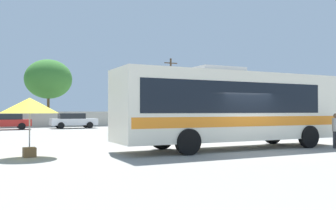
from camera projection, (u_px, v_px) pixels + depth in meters
ground_plane at (150, 137)px, 24.57m from camera, size 300.00×300.00×0.00m
perimeter_wall at (84, 119)px, 40.34m from camera, size 80.00×0.30×1.66m
coach_bus_cream_orange at (231, 106)px, 16.66m from camera, size 11.18×2.92×3.69m
attendant_by_bus_door at (336, 129)px, 16.85m from camera, size 0.36×0.36×1.62m
vendor_umbrella_near_gate_yellow at (30, 107)px, 13.69m from camera, size 2.12×2.12×2.23m
parked_car_second_red at (5, 121)px, 33.47m from camera, size 4.55×2.04×1.46m
parked_car_third_white at (73, 120)px, 36.26m from camera, size 4.52×2.09×1.49m
utility_pole_near at (171, 90)px, 47.25m from camera, size 1.80×0.24×8.55m
roadside_tree_midleft at (48, 79)px, 43.94m from camera, size 5.58×5.58×7.95m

